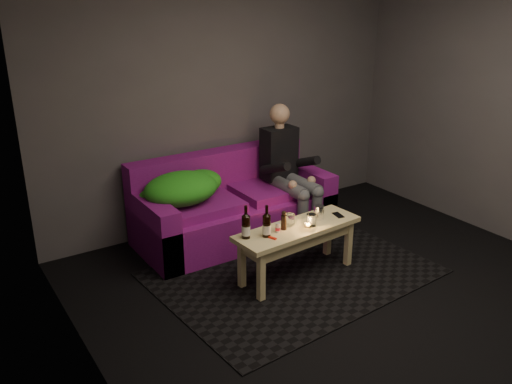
% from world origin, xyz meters
% --- Properties ---
extents(floor, '(4.50, 4.50, 0.00)m').
position_xyz_m(floor, '(0.00, 0.00, 0.00)').
color(floor, black).
rests_on(floor, ground).
extents(room, '(4.50, 4.50, 4.50)m').
position_xyz_m(room, '(0.00, 0.47, 1.64)').
color(room, silver).
rests_on(room, ground).
extents(rug, '(2.38, 1.80, 0.01)m').
position_xyz_m(rug, '(-0.19, 0.87, 0.01)').
color(rug, black).
rests_on(rug, floor).
extents(sofa, '(1.89, 0.85, 0.81)m').
position_xyz_m(sofa, '(-0.23, 1.82, 0.29)').
color(sofa, '#720F6A').
rests_on(sofa, floor).
extents(green_blanket, '(0.83, 0.57, 0.28)m').
position_xyz_m(green_blanket, '(-0.75, 1.81, 0.61)').
color(green_blanket, green).
rests_on(green_blanket, sofa).
extents(person, '(0.34, 0.79, 1.26)m').
position_xyz_m(person, '(0.32, 1.66, 0.65)').
color(person, black).
rests_on(person, sofa).
extents(coffee_table, '(1.16, 0.44, 0.46)m').
position_xyz_m(coffee_table, '(-0.19, 0.82, 0.38)').
color(coffee_table, '#E0CF83').
rests_on(coffee_table, rug).
extents(beer_bottle_a, '(0.07, 0.07, 0.27)m').
position_xyz_m(beer_bottle_a, '(-0.67, 0.87, 0.56)').
color(beer_bottle_a, black).
rests_on(beer_bottle_a, coffee_table).
extents(beer_bottle_b, '(0.07, 0.07, 0.26)m').
position_xyz_m(beer_bottle_b, '(-0.52, 0.80, 0.56)').
color(beer_bottle_b, black).
rests_on(beer_bottle_b, coffee_table).
extents(salt_shaker, '(0.05, 0.05, 0.08)m').
position_xyz_m(salt_shaker, '(-0.39, 0.82, 0.50)').
color(salt_shaker, silver).
rests_on(salt_shaker, coffee_table).
extents(pepper_mill, '(0.05, 0.05, 0.12)m').
position_xyz_m(pepper_mill, '(-0.32, 0.84, 0.53)').
color(pepper_mill, black).
rests_on(pepper_mill, coffee_table).
extents(tumbler_back, '(0.09, 0.09, 0.10)m').
position_xyz_m(tumbler_back, '(-0.23, 0.88, 0.51)').
color(tumbler_back, white).
rests_on(tumbler_back, coffee_table).
extents(tealight, '(0.07, 0.07, 0.05)m').
position_xyz_m(tealight, '(-0.15, 0.74, 0.49)').
color(tealight, white).
rests_on(tealight, coffee_table).
extents(tumbler_front, '(0.10, 0.10, 0.10)m').
position_xyz_m(tumbler_front, '(-0.09, 0.78, 0.51)').
color(tumbler_front, white).
rests_on(tumbler_front, coffee_table).
extents(steel_cup, '(0.11, 0.11, 0.12)m').
position_xyz_m(steel_cup, '(0.05, 0.85, 0.52)').
color(steel_cup, silver).
rests_on(steel_cup, coffee_table).
extents(smartphone, '(0.08, 0.13, 0.01)m').
position_xyz_m(smartphone, '(0.25, 0.81, 0.47)').
color(smartphone, black).
rests_on(smartphone, coffee_table).
extents(red_lighter, '(0.05, 0.08, 0.01)m').
position_xyz_m(red_lighter, '(-0.50, 0.74, 0.47)').
color(red_lighter, red).
rests_on(red_lighter, coffee_table).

